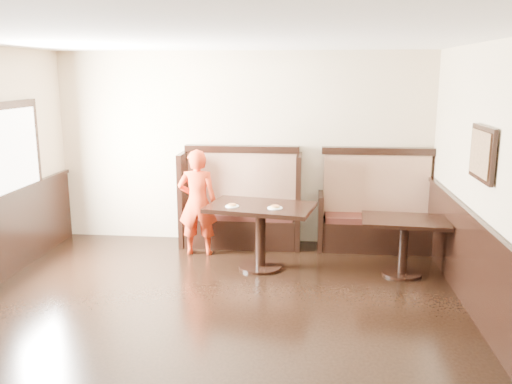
# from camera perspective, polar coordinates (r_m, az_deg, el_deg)

# --- Properties ---
(ground) EXTENTS (7.00, 7.00, 0.00)m
(ground) POSITION_cam_1_polar(r_m,az_deg,el_deg) (5.12, -6.47, -16.73)
(ground) COLOR black
(ground) RESTS_ON ground
(room_shell) EXTENTS (7.00, 7.00, 7.00)m
(room_shell) POSITION_cam_1_polar(r_m,az_deg,el_deg) (5.15, -9.26, -8.41)
(room_shell) COLOR #C8B291
(room_shell) RESTS_ON ground
(booth_main) EXTENTS (1.75, 0.72, 1.45)m
(booth_main) POSITION_cam_1_polar(r_m,az_deg,el_deg) (7.97, -1.58, -1.82)
(booth_main) COLOR black
(booth_main) RESTS_ON ground
(booth_neighbor) EXTENTS (1.65, 0.72, 1.45)m
(booth_neighbor) POSITION_cam_1_polar(r_m,az_deg,el_deg) (7.97, 12.47, -2.45)
(booth_neighbor) COLOR black
(booth_neighbor) RESTS_ON ground
(table_main) EXTENTS (1.45, 1.05, 0.84)m
(table_main) POSITION_cam_1_polar(r_m,az_deg,el_deg) (6.94, 0.48, -2.96)
(table_main) COLOR black
(table_main) RESTS_ON ground
(table_neighbor) EXTENTS (1.09, 0.76, 0.72)m
(table_neighbor) POSITION_cam_1_polar(r_m,az_deg,el_deg) (6.99, 15.33, -4.19)
(table_neighbor) COLOR black
(table_neighbor) RESTS_ON ground
(child) EXTENTS (0.56, 0.39, 1.48)m
(child) POSITION_cam_1_polar(r_m,az_deg,el_deg) (7.51, -6.17, -1.11)
(child) COLOR red
(child) RESTS_ON ground
(pizza_plate_left) EXTENTS (0.18, 0.18, 0.03)m
(pizza_plate_left) POSITION_cam_1_polar(r_m,az_deg,el_deg) (6.83, -2.53, -1.44)
(pizza_plate_left) COLOR white
(pizza_plate_left) RESTS_ON table_main
(pizza_plate_right) EXTENTS (0.19, 0.19, 0.03)m
(pizza_plate_right) POSITION_cam_1_polar(r_m,az_deg,el_deg) (6.74, 2.01, -1.61)
(pizza_plate_right) COLOR white
(pizza_plate_right) RESTS_ON table_main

